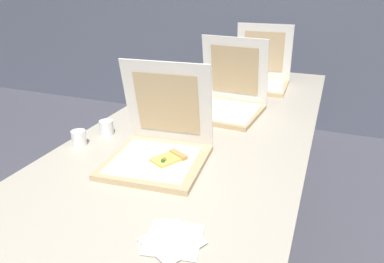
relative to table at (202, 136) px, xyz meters
name	(u,v)px	position (x,y,z in m)	size (l,w,h in m)	color
table	(202,136)	(0.00, 0.00, 0.00)	(0.98, 2.45, 0.75)	#BCB29E
pizza_box_front	(159,148)	(-0.04, -0.36, 0.10)	(0.38, 0.39, 0.37)	tan
pizza_box_middle	(226,102)	(0.04, 0.25, 0.10)	(0.38, 0.39, 0.37)	tan
pizza_box_back	(259,78)	(0.10, 0.79, 0.10)	(0.37, 0.37, 0.38)	tan
cup_white_far	(180,96)	(-0.24, 0.32, 0.07)	(0.06, 0.06, 0.06)	white
cup_white_near_left	(79,138)	(-0.42, -0.36, 0.07)	(0.06, 0.06, 0.06)	white
cup_white_near_center	(106,128)	(-0.37, -0.22, 0.07)	(0.06, 0.06, 0.06)	white
napkin_pile	(172,240)	(0.19, -0.77, 0.05)	(0.18, 0.19, 0.01)	white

